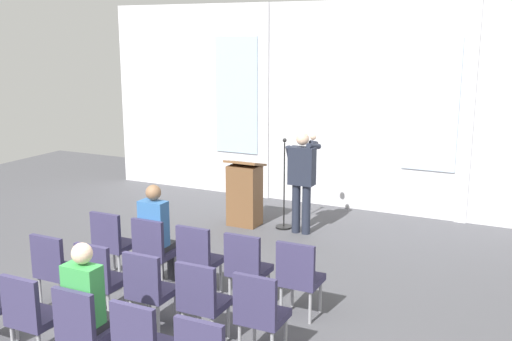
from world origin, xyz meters
The scene contains 18 objects.
rear_partition centered at (0.02, 6.71, 1.92)m, with size 9.56×0.14×3.83m.
speaker centered at (0.22, 4.90, 0.98)m, with size 0.51×0.69×1.69m.
mic_stand centered at (-0.14, 5.01, 0.34)m, with size 0.28×0.28×1.55m.
lectern centered at (-0.82, 4.87, 0.55)m, with size 0.60×0.48×1.16m.
chair_r0_c0 centered at (-1.35, 1.98, 0.53)m, with size 0.46×0.44×0.94m.
chair_r0_c1 centered at (-0.68, 1.98, 0.53)m, with size 0.46×0.44×0.94m.
audience_r0_c1 centered at (-0.68, 2.06, 0.76)m, with size 0.36×0.39×1.37m.
chair_r0_c2 centered at (0.00, 1.98, 0.53)m, with size 0.46×0.44×0.94m.
chair_r0_c3 centered at (0.68, 1.98, 0.53)m, with size 0.46×0.44×0.94m.
chair_r0_c4 centered at (1.35, 1.98, 0.53)m, with size 0.46×0.44×0.94m.
chair_r1_c0 centered at (-1.35, 0.94, 0.53)m, with size 0.46×0.44×0.94m.
chair_r1_c1 centered at (-0.68, 0.94, 0.53)m, with size 0.46×0.44×0.94m.
chair_r1_c2 centered at (0.00, 0.94, 0.53)m, with size 0.46×0.44×0.94m.
chair_r1_c3 centered at (0.68, 0.94, 0.53)m, with size 0.46×0.44×0.94m.
chair_r1_c4 centered at (1.35, 0.94, 0.53)m, with size 0.46×0.44×0.94m.
chair_r2_c1 centered at (-0.68, -0.10, 0.53)m, with size 0.46×0.44×0.94m.
chair_r2_c2 centered at (0.00, -0.10, 0.53)m, with size 0.46×0.44×0.94m.
audience_r2_c2 centered at (0.00, -0.02, 0.75)m, with size 0.36×0.39×1.35m.
Camera 1 is at (3.78, -4.13, 3.23)m, focal length 42.63 mm.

